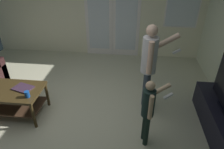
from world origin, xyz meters
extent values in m
cube|color=beige|center=(0.00, 0.00, -0.01)|extent=(5.54, 5.40, 0.02)
cube|color=#EFE9C7|center=(0.00, 2.67, 1.34)|extent=(5.54, 0.06, 2.68)
cube|color=white|center=(0.10, 2.63, 1.06)|extent=(0.70, 0.02, 2.19)
cube|color=silver|center=(0.10, 2.62, 1.11)|extent=(0.54, 0.01, 1.89)
cube|color=white|center=(0.80, 2.63, 1.06)|extent=(0.70, 0.02, 2.19)
cube|color=silver|center=(0.80, 2.62, 1.11)|extent=(0.54, 0.01, 1.89)
cube|color=white|center=(2.14, 2.63, 1.43)|extent=(0.81, 0.02, 1.21)
cube|color=silver|center=(2.14, 2.62, 1.43)|extent=(0.75, 0.01, 1.15)
cube|color=#3A2C15|center=(-0.94, 0.05, 0.49)|extent=(0.99, 0.63, 0.04)
cube|color=#402B1D|center=(-0.94, 0.05, 0.18)|extent=(0.91, 0.55, 0.02)
cylinder|color=#3A2C15|center=(-0.48, -0.23, 0.23)|extent=(0.05, 0.05, 0.47)
cylinder|color=#3A2C15|center=(-0.48, 0.33, 0.23)|extent=(0.05, 0.05, 0.47)
cube|color=black|center=(2.40, -0.01, 0.21)|extent=(0.40, 1.55, 0.43)
cube|color=black|center=(2.40, -0.01, 0.45)|extent=(0.08, 0.36, 0.04)
cylinder|color=#37414E|center=(1.28, 0.38, 0.38)|extent=(0.10, 0.10, 0.75)
cylinder|color=#37414E|center=(1.28, 0.55, 0.38)|extent=(0.10, 0.10, 0.75)
cylinder|color=silver|center=(1.28, 0.47, 1.05)|extent=(0.25, 0.25, 0.59)
sphere|color=beige|center=(1.28, 0.47, 1.45)|extent=(0.18, 0.18, 0.18)
cylinder|color=beige|center=(1.28, 0.30, 1.08)|extent=(0.09, 0.09, 0.52)
cylinder|color=beige|center=(1.50, 0.63, 1.20)|extent=(0.49, 0.09, 0.35)
cube|color=white|center=(1.72, 0.63, 1.06)|extent=(0.13, 0.04, 0.10)
cylinder|color=black|center=(1.27, -0.38, 0.26)|extent=(0.07, 0.07, 0.52)
cylinder|color=black|center=(1.25, -0.27, 0.26)|extent=(0.07, 0.07, 0.52)
cylinder|color=#1B2C29|center=(1.26, -0.32, 0.73)|extent=(0.17, 0.17, 0.41)
sphere|color=tan|center=(1.26, -0.32, 1.00)|extent=(0.12, 0.12, 0.12)
cylinder|color=tan|center=(1.28, -0.44, 0.75)|extent=(0.06, 0.06, 0.36)
cylinder|color=tan|center=(1.39, -0.18, 0.83)|extent=(0.34, 0.12, 0.24)
cube|color=white|center=(1.54, -0.15, 0.74)|extent=(0.14, 0.07, 0.10)
cube|color=#3C293D|center=(-0.75, 0.11, 0.52)|extent=(0.36, 0.30, 0.02)
cylinder|color=#14479E|center=(-0.57, -0.11, 0.56)|extent=(0.07, 0.07, 0.11)
camera|label=1|loc=(1.01, -2.45, 2.43)|focal=32.43mm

